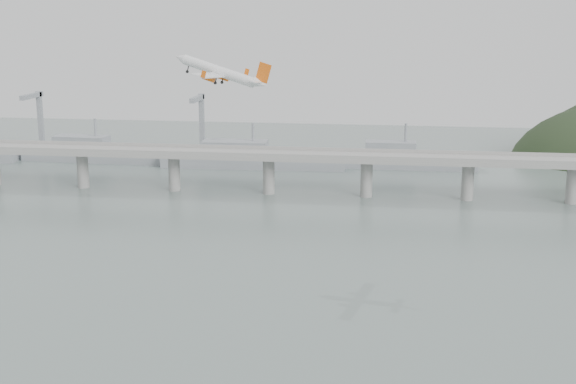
# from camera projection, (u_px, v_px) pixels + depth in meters

# --- Properties ---
(ground) EXTENTS (900.00, 900.00, 0.00)m
(ground) POSITION_uv_depth(u_px,v_px,m) (259.00, 375.00, 200.01)
(ground) COLOR slate
(ground) RESTS_ON ground
(bridge) EXTENTS (800.00, 22.00, 23.90)m
(bridge) POSITION_uv_depth(u_px,v_px,m) (325.00, 161.00, 388.79)
(bridge) COLOR gray
(bridge) RESTS_ON ground
(distant_fleet) EXTENTS (453.00, 60.90, 40.00)m
(distant_fleet) POSITION_uv_depth(u_px,v_px,m) (85.00, 153.00, 474.67)
(distant_fleet) COLOR gray
(distant_fleet) RESTS_ON ground
(airliner) EXTENTS (37.37, 34.39, 12.82)m
(airliner) POSITION_uv_depth(u_px,v_px,m) (221.00, 72.00, 269.71)
(airliner) COLOR silver
(airliner) RESTS_ON ground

